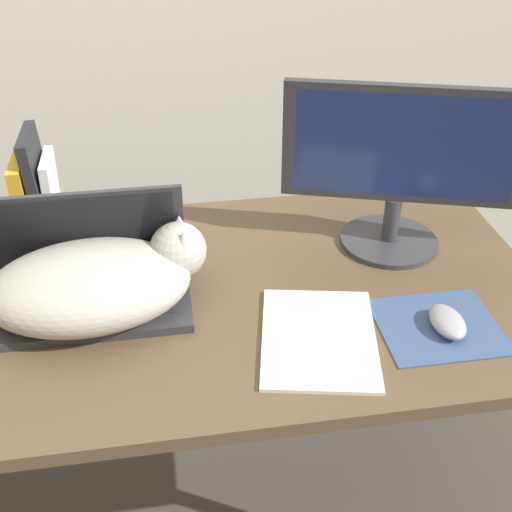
# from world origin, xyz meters

# --- Properties ---
(desk) EXTENTS (1.49, 0.73, 0.76)m
(desk) POSITION_xyz_m (0.00, 0.37, 0.69)
(desk) COLOR brown
(desk) RESTS_ON ground_plane
(laptop) EXTENTS (0.39, 0.23, 0.23)m
(laptop) POSITION_xyz_m (-0.17, 0.38, 0.80)
(laptop) COLOR #2D2D33
(laptop) RESTS_ON desk
(cat) EXTENTS (0.50, 0.28, 0.16)m
(cat) POSITION_xyz_m (-0.14, 0.33, 0.83)
(cat) COLOR #B2ADA3
(cat) RESTS_ON desk
(external_monitor) EXTENTS (0.47, 0.22, 0.36)m
(external_monitor) POSITION_xyz_m (0.48, 0.48, 0.95)
(external_monitor) COLOR #333338
(external_monitor) RESTS_ON desk
(mousepad) EXTENTS (0.22, 0.20, 0.00)m
(mousepad) POSITION_xyz_m (0.48, 0.19, 0.76)
(mousepad) COLOR #384C75
(mousepad) RESTS_ON desk
(computer_mouse) EXTENTS (0.06, 0.10, 0.03)m
(computer_mouse) POSITION_xyz_m (0.49, 0.18, 0.78)
(computer_mouse) COLOR #99999E
(computer_mouse) RESTS_ON mousepad
(book_row) EXTENTS (0.08, 0.17, 0.25)m
(book_row) POSITION_xyz_m (-0.28, 0.64, 0.87)
(book_row) COLOR gold
(book_row) RESTS_ON desk
(notepad) EXTENTS (0.26, 0.31, 0.01)m
(notepad) POSITION_xyz_m (0.25, 0.19, 0.76)
(notepad) COLOR silver
(notepad) RESTS_ON desk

